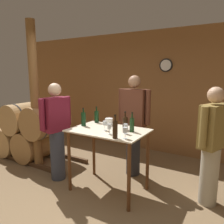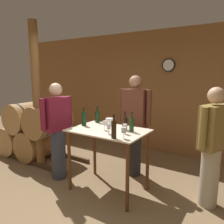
% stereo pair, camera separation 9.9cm
% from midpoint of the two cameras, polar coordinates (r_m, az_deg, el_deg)
% --- Properties ---
extents(ground_plane, '(14.00, 14.00, 0.00)m').
position_cam_midpoint_polar(ground_plane, '(3.13, -10.77, -24.78)').
color(ground_plane, brown).
extents(back_wall, '(8.40, 0.08, 2.70)m').
position_cam_midpoint_polar(back_wall, '(5.01, 10.46, 5.06)').
color(back_wall, brown).
rests_on(back_wall, ground_plane).
extents(barrel_rack, '(2.82, 0.80, 1.18)m').
position_cam_midpoint_polar(barrel_rack, '(4.95, -21.11, -4.70)').
color(barrel_rack, '#4C331E').
rests_on(barrel_rack, ground_plane).
extents(tasting_table, '(1.12, 0.75, 0.96)m').
position_cam_midpoint_polar(tasting_table, '(3.28, -1.78, -7.70)').
color(tasting_table, beige).
rests_on(tasting_table, ground_plane).
extents(wooden_post, '(0.16, 0.16, 2.70)m').
position_cam_midpoint_polar(wooden_post, '(4.25, -20.16, 3.71)').
color(wooden_post, brown).
rests_on(wooden_post, ground_plane).
extents(wine_bottle_far_left, '(0.07, 0.07, 0.29)m').
position_cam_midpoint_polar(wine_bottle_far_left, '(3.47, -8.28, -1.75)').
color(wine_bottle_far_left, black).
rests_on(wine_bottle_far_left, tasting_table).
extents(wine_bottle_left, '(0.07, 0.07, 0.28)m').
position_cam_midpoint_polar(wine_bottle_left, '(3.68, -4.82, -1.14)').
color(wine_bottle_left, black).
rests_on(wine_bottle_left, tasting_table).
extents(wine_bottle_center, '(0.07, 0.07, 0.28)m').
position_cam_midpoint_polar(wine_bottle_center, '(3.20, 2.55, -2.88)').
color(wine_bottle_center, black).
rests_on(wine_bottle_center, tasting_table).
extents(wine_bottle_right, '(0.07, 0.07, 0.31)m').
position_cam_midpoint_polar(wine_bottle_right, '(2.78, -0.21, -4.46)').
color(wine_bottle_right, black).
rests_on(wine_bottle_right, tasting_table).
extents(wine_bottle_far_right, '(0.07, 0.07, 0.28)m').
position_cam_midpoint_polar(wine_bottle_far_right, '(3.11, 4.32, -3.18)').
color(wine_bottle_far_right, '#193819').
rests_on(wine_bottle_far_right, tasting_table).
extents(wine_glass_near_left, '(0.06, 0.06, 0.14)m').
position_cam_midpoint_polar(wine_glass_near_left, '(3.17, -2.78, -3.02)').
color(wine_glass_near_left, silver).
rests_on(wine_glass_near_left, tasting_table).
extents(wine_glass_near_center, '(0.06, 0.06, 0.14)m').
position_cam_midpoint_polar(wine_glass_near_center, '(2.98, -1.66, -3.94)').
color(wine_glass_near_center, silver).
rests_on(wine_glass_near_center, tasting_table).
extents(wine_glass_near_right, '(0.06, 0.06, 0.14)m').
position_cam_midpoint_polar(wine_glass_near_right, '(2.99, 2.67, -3.90)').
color(wine_glass_near_right, silver).
rests_on(wine_glass_near_right, tasting_table).
extents(wine_glass_far_side, '(0.07, 0.07, 0.15)m').
position_cam_midpoint_polar(wine_glass_far_side, '(2.77, 2.43, -4.83)').
color(wine_glass_far_side, silver).
rests_on(wine_glass_far_side, tasting_table).
extents(ice_bucket, '(0.12, 0.12, 0.11)m').
position_cam_midpoint_polar(ice_bucket, '(3.50, -1.63, -2.53)').
color(ice_bucket, white).
rests_on(ice_bucket, tasting_table).
extents(person_host, '(0.34, 0.56, 1.61)m').
position_cam_midpoint_polar(person_host, '(3.19, 23.78, -7.74)').
color(person_host, '#B7AD93').
rests_on(person_host, ground_plane).
extents(person_visitor_with_scarf, '(0.29, 0.58, 1.62)m').
position_cam_midpoint_polar(person_visitor_with_scarf, '(3.74, -15.04, -4.52)').
color(person_visitor_with_scarf, '#333847').
rests_on(person_visitor_with_scarf, ground_plane).
extents(person_visitor_bearded, '(0.59, 0.24, 1.74)m').
position_cam_midpoint_polar(person_visitor_bearded, '(3.77, 4.96, -3.00)').
color(person_visitor_bearded, '#232328').
rests_on(person_visitor_bearded, ground_plane).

